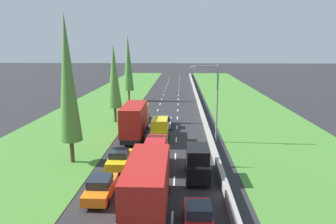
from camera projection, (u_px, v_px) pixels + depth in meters
ground_plane at (170, 102)px, 64.90m from camera, size 300.00×300.00×0.00m
grass_verge_left at (108, 101)px, 65.39m from camera, size 14.00×140.00×0.04m
grass_verge_right at (241, 102)px, 64.33m from camera, size 14.00×140.00×0.04m
median_barrier at (198, 100)px, 64.59m from camera, size 0.44×120.00×0.85m
lane_markings at (170, 102)px, 64.90m from camera, size 3.64×116.00×0.01m
red_box_truck_centre_lane at (149, 186)px, 20.58m from camera, size 2.46×9.40×4.18m
red_van_centre_lane at (156, 153)px, 29.35m from camera, size 1.96×4.90×2.82m
yellow_van_centre_lane at (160, 130)px, 37.38m from camera, size 1.96×4.90×2.82m
red_hatchback_right_lane at (198, 216)px, 19.49m from camera, size 1.74×3.90×1.72m
black_van_right_lane at (197, 162)px, 26.95m from camera, size 1.96×4.90×2.82m
orange_sedan_left_lane at (101, 187)px, 23.54m from camera, size 1.82×4.50×1.64m
yellow_sedan_left_lane at (119, 158)px, 29.64m from camera, size 1.82×4.50×1.64m
red_box_truck_left_lane at (135, 120)px, 39.16m from camera, size 2.46×9.40×4.18m
orange_hatchback_left_lane at (143, 115)px, 48.55m from camera, size 1.74×3.90×1.72m
silver_sedan_centre_lane at (165, 122)px, 44.17m from camera, size 1.82×4.50×1.64m
poplar_tree_second at (68, 79)px, 29.36m from camera, size 2.15×2.15×14.02m
poplar_tree_third at (114, 77)px, 46.10m from camera, size 2.08×2.08×11.33m
poplar_tree_fourth at (128, 63)px, 64.30m from camera, size 2.13×2.13×13.27m
street_light_mast at (214, 98)px, 36.36m from camera, size 3.20×0.28×9.00m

